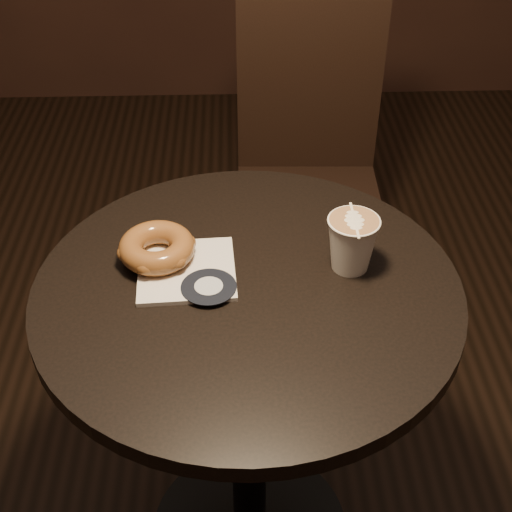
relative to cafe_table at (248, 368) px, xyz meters
name	(u,v)px	position (x,y,z in m)	size (l,w,h in m)	color
cafe_table	(248,368)	(0.00, 0.00, 0.00)	(0.70, 0.70, 0.75)	black
chair	(308,151)	(0.18, 0.79, -0.01)	(0.39, 0.39, 0.96)	black
pastry_bag	(187,270)	(-0.10, 0.03, 0.20)	(0.16, 0.16, 0.01)	silver
doughnut	(157,247)	(-0.15, 0.07, 0.23)	(0.13, 0.13, 0.04)	brown
latte_cup	(352,244)	(0.17, 0.04, 0.25)	(0.09, 0.09, 0.10)	white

